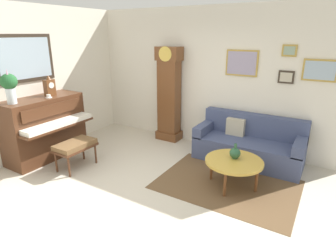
{
  "coord_description": "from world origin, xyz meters",
  "views": [
    {
      "loc": [
        2.29,
        -2.87,
        2.28
      ],
      "look_at": [
        -0.02,
        0.95,
        0.88
      ],
      "focal_mm": 29.65,
      "sensor_mm": 36.0,
      "label": 1
    }
  ],
  "objects_px": {
    "mantel_clock": "(49,87)",
    "green_jug": "(235,153)",
    "flower_vase": "(9,85)",
    "couch": "(249,144)",
    "coffee_table": "(234,162)",
    "piano_bench": "(75,146)",
    "grandfather_clock": "(169,97)",
    "teacup": "(49,97)",
    "piano": "(45,127)"
  },
  "relations": [
    {
      "from": "grandfather_clock",
      "to": "couch",
      "type": "height_order",
      "value": "grandfather_clock"
    },
    {
      "from": "grandfather_clock",
      "to": "coffee_table",
      "type": "height_order",
      "value": "grandfather_clock"
    },
    {
      "from": "green_jug",
      "to": "piano_bench",
      "type": "bearing_deg",
      "value": -160.1
    },
    {
      "from": "couch",
      "to": "coffee_table",
      "type": "bearing_deg",
      "value": -86.82
    },
    {
      "from": "grandfather_clock",
      "to": "couch",
      "type": "bearing_deg",
      "value": -5.54
    },
    {
      "from": "piano",
      "to": "piano_bench",
      "type": "relative_size",
      "value": 2.06
    },
    {
      "from": "piano_bench",
      "to": "grandfather_clock",
      "type": "distance_m",
      "value": 2.23
    },
    {
      "from": "green_jug",
      "to": "mantel_clock",
      "type": "bearing_deg",
      "value": -168.56
    },
    {
      "from": "flower_vase",
      "to": "couch",
      "type": "bearing_deg",
      "value": 35.38
    },
    {
      "from": "piano",
      "to": "flower_vase",
      "type": "height_order",
      "value": "flower_vase"
    },
    {
      "from": "coffee_table",
      "to": "flower_vase",
      "type": "xyz_separation_m",
      "value": [
        -3.39,
        -1.34,
        1.08
      ]
    },
    {
      "from": "coffee_table",
      "to": "green_jug",
      "type": "xyz_separation_m",
      "value": [
        -0.02,
        0.07,
        0.12
      ]
    },
    {
      "from": "flower_vase",
      "to": "teacup",
      "type": "distance_m",
      "value": 0.67
    },
    {
      "from": "piano",
      "to": "coffee_table",
      "type": "relative_size",
      "value": 1.64
    },
    {
      "from": "piano_bench",
      "to": "grandfather_clock",
      "type": "bearing_deg",
      "value": 71.92
    },
    {
      "from": "couch",
      "to": "teacup",
      "type": "distance_m",
      "value": 3.76
    },
    {
      "from": "grandfather_clock",
      "to": "mantel_clock",
      "type": "distance_m",
      "value": 2.38
    },
    {
      "from": "couch",
      "to": "flower_vase",
      "type": "relative_size",
      "value": 3.28
    },
    {
      "from": "grandfather_clock",
      "to": "mantel_clock",
      "type": "height_order",
      "value": "grandfather_clock"
    },
    {
      "from": "couch",
      "to": "teacup",
      "type": "xyz_separation_m",
      "value": [
        -3.2,
        -1.77,
        0.87
      ]
    },
    {
      "from": "mantel_clock",
      "to": "couch",
      "type": "bearing_deg",
      "value": 26.14
    },
    {
      "from": "coffee_table",
      "to": "mantel_clock",
      "type": "distance_m",
      "value": 3.57
    },
    {
      "from": "mantel_clock",
      "to": "grandfather_clock",
      "type": "bearing_deg",
      "value": 50.36
    },
    {
      "from": "piano_bench",
      "to": "mantel_clock",
      "type": "height_order",
      "value": "mantel_clock"
    },
    {
      "from": "coffee_table",
      "to": "mantel_clock",
      "type": "height_order",
      "value": "mantel_clock"
    },
    {
      "from": "mantel_clock",
      "to": "flower_vase",
      "type": "xyz_separation_m",
      "value": [
        -0.0,
        -0.73,
        0.14
      ]
    },
    {
      "from": "flower_vase",
      "to": "piano",
      "type": "bearing_deg",
      "value": 90.11
    },
    {
      "from": "piano_bench",
      "to": "coffee_table",
      "type": "relative_size",
      "value": 0.8
    },
    {
      "from": "couch",
      "to": "green_jug",
      "type": "xyz_separation_m",
      "value": [
        0.04,
        -0.95,
        0.2
      ]
    },
    {
      "from": "grandfather_clock",
      "to": "mantel_clock",
      "type": "relative_size",
      "value": 5.34
    },
    {
      "from": "couch",
      "to": "flower_vase",
      "type": "height_order",
      "value": "flower_vase"
    },
    {
      "from": "piano_bench",
      "to": "couch",
      "type": "xyz_separation_m",
      "value": [
        2.5,
        1.87,
        -0.09
      ]
    },
    {
      "from": "coffee_table",
      "to": "piano_bench",
      "type": "bearing_deg",
      "value": -161.7
    },
    {
      "from": "piano_bench",
      "to": "piano",
      "type": "bearing_deg",
      "value": 177.47
    },
    {
      "from": "couch",
      "to": "flower_vase",
      "type": "distance_m",
      "value": 4.25
    },
    {
      "from": "couch",
      "to": "green_jug",
      "type": "distance_m",
      "value": 0.98
    },
    {
      "from": "grandfather_clock",
      "to": "teacup",
      "type": "xyz_separation_m",
      "value": [
        -1.37,
        -1.95,
        0.22
      ]
    },
    {
      "from": "mantel_clock",
      "to": "flower_vase",
      "type": "height_order",
      "value": "flower_vase"
    },
    {
      "from": "piano",
      "to": "couch",
      "type": "distance_m",
      "value": 3.82
    },
    {
      "from": "mantel_clock",
      "to": "green_jug",
      "type": "height_order",
      "value": "mantel_clock"
    },
    {
      "from": "piano_bench",
      "to": "flower_vase",
      "type": "bearing_deg",
      "value": -149.35
    },
    {
      "from": "green_jug",
      "to": "piano",
      "type": "bearing_deg",
      "value": -165.35
    },
    {
      "from": "grandfather_clock",
      "to": "coffee_table",
      "type": "relative_size",
      "value": 2.31
    },
    {
      "from": "green_jug",
      "to": "flower_vase",
      "type": "bearing_deg",
      "value": -157.27
    },
    {
      "from": "grandfather_clock",
      "to": "piano_bench",
      "type": "bearing_deg",
      "value": -108.08
    },
    {
      "from": "couch",
      "to": "green_jug",
      "type": "bearing_deg",
      "value": -87.61
    },
    {
      "from": "grandfather_clock",
      "to": "teacup",
      "type": "relative_size",
      "value": 17.5
    },
    {
      "from": "couch",
      "to": "mantel_clock",
      "type": "height_order",
      "value": "mantel_clock"
    },
    {
      "from": "piano_bench",
      "to": "coffee_table",
      "type": "distance_m",
      "value": 2.69
    },
    {
      "from": "grandfather_clock",
      "to": "flower_vase",
      "type": "distance_m",
      "value": 3.0
    }
  ]
}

